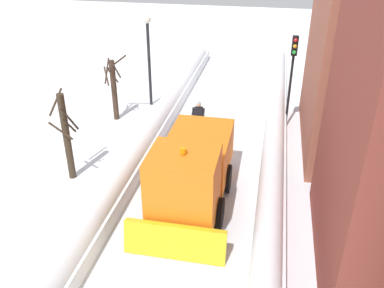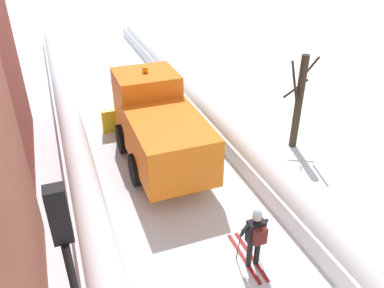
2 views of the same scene
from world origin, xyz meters
name	(u,v)px [view 2 (image 2 of 2)]	position (x,y,z in m)	size (l,w,h in m)	color
ground_plane	(164,165)	(0.00, 10.00, 0.00)	(80.00, 80.00, 0.00)	white
snowbank_left	(81,168)	(-2.86, 10.00, 0.55)	(1.10, 36.00, 1.19)	white
snowbank_right	(236,140)	(2.86, 10.00, 0.48)	(1.10, 36.00, 1.07)	white
plow_truck	(158,124)	(-0.06, 10.37, 1.48)	(3.20, 5.98, 3.12)	orange
skier	(255,236)	(0.75, 4.77, 1.00)	(0.62, 1.80, 1.81)	black
traffic_light_pole	(70,266)	(-3.42, 3.15, 3.25)	(0.28, 0.42, 4.66)	black
bare_tree_mid	(299,101)	(5.09, 9.55, 1.90)	(0.97, 1.00, 3.70)	#382B1E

